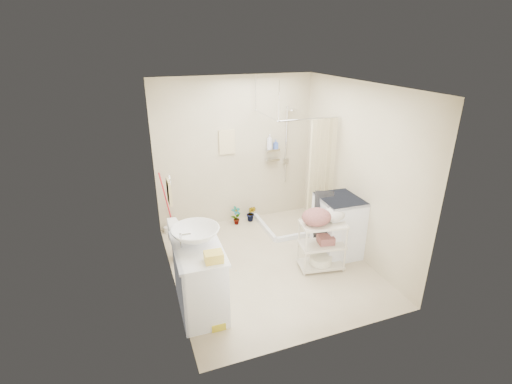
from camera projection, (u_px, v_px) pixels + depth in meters
floor at (269, 264)px, 5.58m from camera, size 3.20×3.20×0.00m
ceiling at (271, 85)px, 4.58m from camera, size 2.80×3.20×0.04m
wall_back at (235, 152)px, 6.47m from camera, size 2.80×0.04×2.60m
wall_front at (330, 237)px, 3.69m from camera, size 2.80×0.04×2.60m
wall_left at (166, 197)px, 4.63m from camera, size 0.04×3.20×2.60m
wall_right at (357, 172)px, 5.53m from camera, size 0.04×3.20×2.60m
vanity at (200, 278)px, 4.51m from camera, size 0.59×1.01×0.88m
sink at (195, 235)px, 4.39m from camera, size 0.73×0.73×0.20m
counter_basket at (214, 257)px, 4.04m from camera, size 0.21×0.17×0.11m
floor_basket at (218, 323)px, 4.32m from camera, size 0.24×0.19×0.13m
toilet at (191, 239)px, 5.62m from camera, size 0.65×0.38×0.66m
mop at (164, 203)px, 6.25m from camera, size 0.12×0.12×1.15m
potted_plant_a at (236, 216)px, 6.70m from camera, size 0.21×0.17×0.35m
potted_plant_b at (251, 213)px, 6.82m from camera, size 0.22×0.21×0.31m
hanging_towel at (227, 142)px, 6.33m from camera, size 0.28×0.03×0.42m
towel_ring at (169, 190)px, 4.40m from camera, size 0.04×0.22×0.34m
tp_holder at (173, 235)px, 4.91m from camera, size 0.08×0.12×0.14m
shower at (292, 170)px, 6.36m from camera, size 1.10×1.10×2.10m
shampoo_bottle_a at (270, 142)px, 6.53m from camera, size 0.11×0.12×0.27m
shampoo_bottle_b at (276, 144)px, 6.59m from camera, size 0.07×0.08×0.16m
washing_machine at (339, 226)px, 5.70m from camera, size 0.67×0.69×0.94m
laundry_rack at (322, 241)px, 5.33m from camera, size 0.69×0.47×0.88m
ironing_board at (323, 225)px, 5.58m from camera, size 0.31×0.11×1.08m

